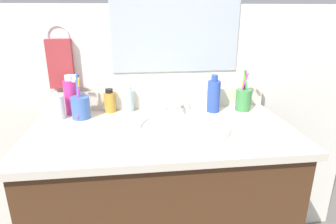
{
  "coord_description": "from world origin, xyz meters",
  "views": [
    {
      "loc": [
        -0.11,
        -1.06,
        1.27
      ],
      "look_at": [
        0.03,
        0.0,
        0.89
      ],
      "focal_mm": 30.82,
      "sensor_mm": 36.0,
      "label": 1
    }
  ],
  "objects_px": {
    "bottle_lotion_white": "(58,106)",
    "bottle_shampoo_blue": "(214,96)",
    "hand_towel": "(61,64)",
    "cup_blue_plastic": "(81,107)",
    "faucet": "(176,107)",
    "bottle_oil_amber": "(110,101)",
    "bottle_gel_clear": "(128,100)",
    "cup_green": "(243,99)",
    "bottle_soap_pink": "(71,96)"
  },
  "relations": [
    {
      "from": "bottle_shampoo_blue",
      "to": "bottle_oil_amber",
      "type": "relative_size",
      "value": 1.58
    },
    {
      "from": "hand_towel",
      "to": "bottle_gel_clear",
      "type": "bearing_deg",
      "value": -10.58
    },
    {
      "from": "bottle_lotion_white",
      "to": "cup_green",
      "type": "height_order",
      "value": "cup_green"
    },
    {
      "from": "bottle_lotion_white",
      "to": "bottle_shampoo_blue",
      "type": "height_order",
      "value": "bottle_shampoo_blue"
    },
    {
      "from": "hand_towel",
      "to": "bottle_shampoo_blue",
      "type": "bearing_deg",
      "value": -8.96
    },
    {
      "from": "faucet",
      "to": "bottle_oil_amber",
      "type": "height_order",
      "value": "bottle_oil_amber"
    },
    {
      "from": "bottle_soap_pink",
      "to": "cup_green",
      "type": "height_order",
      "value": "cup_green"
    },
    {
      "from": "bottle_oil_amber",
      "to": "cup_green",
      "type": "distance_m",
      "value": 0.63
    },
    {
      "from": "faucet",
      "to": "cup_blue_plastic",
      "type": "relative_size",
      "value": 0.81
    },
    {
      "from": "hand_towel",
      "to": "bottle_oil_amber",
      "type": "distance_m",
      "value": 0.28
    },
    {
      "from": "bottle_gel_clear",
      "to": "cup_blue_plastic",
      "type": "xyz_separation_m",
      "value": [
        -0.21,
        -0.07,
        -0.0
      ]
    },
    {
      "from": "cup_blue_plastic",
      "to": "faucet",
      "type": "bearing_deg",
      "value": 3.14
    },
    {
      "from": "bottle_soap_pink",
      "to": "bottle_gel_clear",
      "type": "xyz_separation_m",
      "value": [
        0.26,
        -0.0,
        -0.03
      ]
    },
    {
      "from": "hand_towel",
      "to": "bottle_lotion_white",
      "type": "distance_m",
      "value": 0.2
    },
    {
      "from": "faucet",
      "to": "bottle_shampoo_blue",
      "type": "xyz_separation_m",
      "value": [
        0.18,
        -0.01,
        0.05
      ]
    },
    {
      "from": "bottle_shampoo_blue",
      "to": "cup_blue_plastic",
      "type": "relative_size",
      "value": 0.88
    },
    {
      "from": "bottle_lotion_white",
      "to": "cup_green",
      "type": "bearing_deg",
      "value": 0.67
    },
    {
      "from": "faucet",
      "to": "bottle_shampoo_blue",
      "type": "distance_m",
      "value": 0.18
    },
    {
      "from": "hand_towel",
      "to": "bottle_oil_amber",
      "type": "xyz_separation_m",
      "value": [
        0.21,
        -0.05,
        -0.17
      ]
    },
    {
      "from": "bottle_soap_pink",
      "to": "bottle_oil_amber",
      "type": "height_order",
      "value": "bottle_soap_pink"
    },
    {
      "from": "hand_towel",
      "to": "cup_blue_plastic",
      "type": "bearing_deg",
      "value": -53.54
    },
    {
      "from": "bottle_shampoo_blue",
      "to": "cup_green",
      "type": "relative_size",
      "value": 0.9
    },
    {
      "from": "hand_towel",
      "to": "cup_green",
      "type": "height_order",
      "value": "hand_towel"
    },
    {
      "from": "hand_towel",
      "to": "bottle_shampoo_blue",
      "type": "distance_m",
      "value": 0.71
    },
    {
      "from": "bottle_soap_pink",
      "to": "cup_green",
      "type": "distance_m",
      "value": 0.8
    },
    {
      "from": "bottle_shampoo_blue",
      "to": "bottle_gel_clear",
      "type": "bearing_deg",
      "value": 172.28
    },
    {
      "from": "faucet",
      "to": "bottle_soap_pink",
      "type": "bearing_deg",
      "value": 174.56
    },
    {
      "from": "faucet",
      "to": "cup_blue_plastic",
      "type": "height_order",
      "value": "cup_blue_plastic"
    },
    {
      "from": "faucet",
      "to": "cup_green",
      "type": "relative_size",
      "value": 0.83
    },
    {
      "from": "bottle_soap_pink",
      "to": "bottle_shampoo_blue",
      "type": "height_order",
      "value": "bottle_soap_pink"
    },
    {
      "from": "hand_towel",
      "to": "bottle_shampoo_blue",
      "type": "xyz_separation_m",
      "value": [
        0.69,
        -0.11,
        -0.14
      ]
    },
    {
      "from": "bottle_oil_amber",
      "to": "hand_towel",
      "type": "bearing_deg",
      "value": 165.6
    },
    {
      "from": "bottle_shampoo_blue",
      "to": "cup_blue_plastic",
      "type": "height_order",
      "value": "cup_blue_plastic"
    },
    {
      "from": "bottle_soap_pink",
      "to": "bottle_gel_clear",
      "type": "relative_size",
      "value": 1.45
    },
    {
      "from": "bottle_soap_pink",
      "to": "bottle_oil_amber",
      "type": "bearing_deg",
      "value": 0.25
    },
    {
      "from": "faucet",
      "to": "bottle_gel_clear",
      "type": "distance_m",
      "value": 0.22
    },
    {
      "from": "bottle_lotion_white",
      "to": "bottle_soap_pink",
      "type": "xyz_separation_m",
      "value": [
        0.05,
        0.06,
        0.03
      ]
    },
    {
      "from": "bottle_soap_pink",
      "to": "bottle_shampoo_blue",
      "type": "distance_m",
      "value": 0.65
    },
    {
      "from": "bottle_soap_pink",
      "to": "cup_blue_plastic",
      "type": "xyz_separation_m",
      "value": [
        0.05,
        -0.07,
        -0.03
      ]
    },
    {
      "from": "hand_towel",
      "to": "faucet",
      "type": "distance_m",
      "value": 0.56
    },
    {
      "from": "faucet",
      "to": "cup_blue_plastic",
      "type": "xyz_separation_m",
      "value": [
        -0.42,
        -0.02,
        0.02
      ]
    },
    {
      "from": "bottle_shampoo_blue",
      "to": "cup_blue_plastic",
      "type": "distance_m",
      "value": 0.6
    },
    {
      "from": "bottle_gel_clear",
      "to": "cup_blue_plastic",
      "type": "bearing_deg",
      "value": -161.69
    },
    {
      "from": "bottle_oil_amber",
      "to": "bottle_gel_clear",
      "type": "relative_size",
      "value": 0.89
    },
    {
      "from": "cup_green",
      "to": "bottle_lotion_white",
      "type": "bearing_deg",
      "value": -179.33
    },
    {
      "from": "hand_towel",
      "to": "bottle_oil_amber",
      "type": "height_order",
      "value": "hand_towel"
    },
    {
      "from": "hand_towel",
      "to": "bottle_oil_amber",
      "type": "bearing_deg",
      "value": -14.4
    },
    {
      "from": "hand_towel",
      "to": "bottle_lotion_white",
      "type": "bearing_deg",
      "value": -92.38
    },
    {
      "from": "hand_towel",
      "to": "bottle_gel_clear",
      "type": "distance_m",
      "value": 0.34
    },
    {
      "from": "cup_blue_plastic",
      "to": "hand_towel",
      "type": "bearing_deg",
      "value": 126.46
    }
  ]
}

